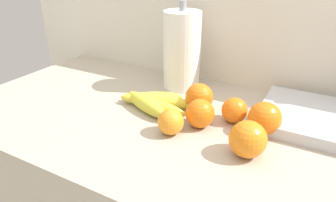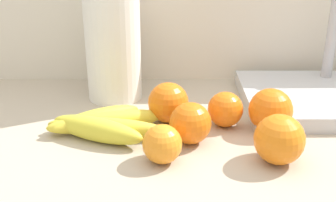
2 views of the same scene
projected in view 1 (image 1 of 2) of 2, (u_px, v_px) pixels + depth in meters
wall_back at (251, 155)px, 1.14m from camera, size 1.94×0.06×1.30m
banana_bunch at (152, 102)px, 0.86m from camera, size 0.22×0.17×0.04m
orange_right at (234, 110)px, 0.79m from camera, size 0.07×0.07×0.07m
orange_back_right at (248, 139)px, 0.65m from camera, size 0.08×0.08×0.08m
orange_back_left at (200, 114)px, 0.76m from camera, size 0.07×0.07×0.07m
orange_front at (265, 118)px, 0.73m from camera, size 0.08×0.08×0.08m
orange_center at (171, 122)px, 0.74m from camera, size 0.06×0.06×0.06m
orange_far_right at (199, 97)px, 0.85m from camera, size 0.08×0.08×0.08m
paper_towel_roll at (182, 51)px, 0.95m from camera, size 0.12×0.12×0.28m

